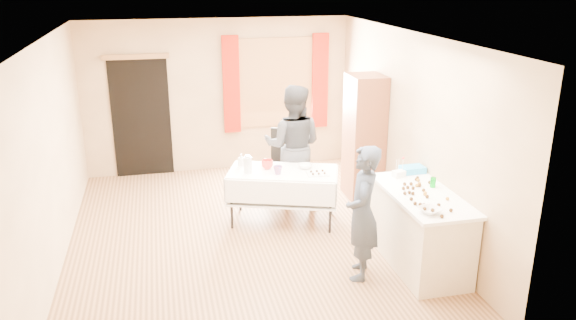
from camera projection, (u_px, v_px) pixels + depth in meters
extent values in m
cube|color=#9E7047|center=(245.00, 236.00, 7.45)|extent=(4.50, 5.50, 0.02)
cube|color=white|center=(240.00, 35.00, 6.61)|extent=(4.50, 5.50, 0.02)
cube|color=tan|center=(218.00, 96.00, 9.58)|extent=(4.50, 0.02, 2.60)
cube|color=tan|center=(295.00, 239.00, 4.49)|extent=(4.50, 0.02, 2.60)
cube|color=tan|center=(51.00, 154.00, 6.55)|extent=(0.02, 5.50, 2.60)
cube|color=tan|center=(410.00, 131.00, 7.52)|extent=(0.02, 5.50, 2.60)
cube|color=olive|center=(276.00, 82.00, 9.69)|extent=(1.32, 0.06, 1.52)
cube|color=white|center=(276.00, 82.00, 9.68)|extent=(1.20, 0.02, 1.40)
cube|color=#A91607|center=(231.00, 85.00, 9.48)|extent=(0.28, 0.06, 1.65)
cube|color=#A91607|center=(320.00, 81.00, 9.81)|extent=(0.28, 0.06, 1.65)
cube|color=black|center=(141.00, 118.00, 9.37)|extent=(0.95, 0.04, 2.00)
cube|color=olive|center=(136.00, 57.00, 9.01)|extent=(1.05, 0.06, 0.08)
cube|color=brown|center=(364.00, 137.00, 8.47)|extent=(0.50, 0.60, 1.89)
cube|color=beige|center=(420.00, 231.00, 6.60)|extent=(0.67, 1.48, 0.86)
cube|color=white|center=(423.00, 195.00, 6.45)|extent=(0.73, 1.54, 0.04)
cube|color=white|center=(283.00, 172.00, 7.64)|extent=(1.61, 1.16, 0.04)
cube|color=black|center=(283.00, 169.00, 8.57)|extent=(0.56, 0.56, 0.06)
cube|color=black|center=(285.00, 147.00, 8.66)|extent=(0.42, 0.20, 0.62)
imported|color=#262F41|center=(362.00, 213.00, 6.23)|extent=(0.82, 0.76, 1.56)
imported|color=black|center=(293.00, 146.00, 8.20)|extent=(1.34, 1.28, 1.81)
cylinder|color=#009310|center=(433.00, 182.00, 6.60)|extent=(0.07, 0.07, 0.12)
imported|color=white|center=(430.00, 210.00, 5.91)|extent=(0.39, 0.39, 0.06)
cube|color=white|center=(399.00, 174.00, 6.94)|extent=(0.17, 0.13, 0.08)
cube|color=#26A1EB|center=(412.00, 169.00, 7.09)|extent=(0.31, 0.21, 0.08)
cylinder|color=silver|center=(248.00, 165.00, 7.52)|extent=(0.15, 0.15, 0.22)
imported|color=red|center=(267.00, 164.00, 7.69)|extent=(0.29, 0.29, 0.12)
imported|color=red|center=(278.00, 170.00, 7.49)|extent=(0.14, 0.14, 0.11)
imported|color=white|center=(305.00, 166.00, 7.72)|extent=(0.36, 0.36, 0.06)
cube|color=white|center=(318.00, 174.00, 7.48)|extent=(0.29, 0.22, 0.02)
imported|color=white|center=(241.00, 160.00, 7.82)|extent=(0.15, 0.15, 0.17)
sphere|color=#3F2314|center=(418.00, 180.00, 6.78)|extent=(0.04, 0.04, 0.04)
sphere|color=black|center=(403.00, 188.00, 6.53)|extent=(0.04, 0.04, 0.04)
sphere|color=black|center=(408.00, 187.00, 6.56)|extent=(0.04, 0.04, 0.04)
sphere|color=black|center=(427.00, 197.00, 6.29)|extent=(0.04, 0.04, 0.04)
sphere|color=black|center=(439.00, 205.00, 6.07)|extent=(0.04, 0.04, 0.04)
sphere|color=black|center=(425.00, 209.00, 5.97)|extent=(0.04, 0.04, 0.04)
sphere|color=#3F2314|center=(425.00, 194.00, 6.36)|extent=(0.04, 0.04, 0.04)
sphere|color=black|center=(405.00, 193.00, 6.39)|extent=(0.04, 0.04, 0.04)
sphere|color=black|center=(422.00, 207.00, 6.03)|extent=(0.04, 0.04, 0.04)
sphere|color=black|center=(411.00, 184.00, 6.67)|extent=(0.04, 0.04, 0.04)
sphere|color=black|center=(405.00, 184.00, 6.66)|extent=(0.04, 0.04, 0.04)
sphere|color=black|center=(411.00, 199.00, 6.23)|extent=(0.04, 0.04, 0.04)
sphere|color=#3F2314|center=(417.00, 185.00, 6.62)|extent=(0.04, 0.04, 0.04)
sphere|color=black|center=(431.00, 183.00, 6.70)|extent=(0.04, 0.04, 0.04)
sphere|color=black|center=(420.00, 185.00, 6.62)|extent=(0.04, 0.04, 0.04)
sphere|color=black|center=(420.00, 204.00, 6.08)|extent=(0.04, 0.04, 0.04)
sphere|color=black|center=(420.00, 185.00, 6.62)|extent=(0.04, 0.04, 0.04)
sphere|color=black|center=(433.00, 210.00, 5.94)|extent=(0.04, 0.04, 0.04)
sphere|color=#3F2314|center=(419.00, 184.00, 6.67)|extent=(0.04, 0.04, 0.04)
sphere|color=black|center=(413.00, 193.00, 6.38)|extent=(0.04, 0.04, 0.04)
sphere|color=black|center=(409.00, 192.00, 6.41)|extent=(0.04, 0.04, 0.04)
sphere|color=black|center=(442.00, 216.00, 5.79)|extent=(0.04, 0.04, 0.04)
sphere|color=black|center=(418.00, 178.00, 6.86)|extent=(0.04, 0.04, 0.04)
sphere|color=black|center=(451.00, 210.00, 5.93)|extent=(0.04, 0.04, 0.04)
sphere|color=#3F2314|center=(425.00, 193.00, 6.39)|extent=(0.04, 0.04, 0.04)
sphere|color=black|center=(413.00, 188.00, 6.54)|extent=(0.04, 0.04, 0.04)
sphere|color=black|center=(415.00, 203.00, 6.11)|extent=(0.04, 0.04, 0.04)
sphere|color=black|center=(416.00, 179.00, 6.81)|extent=(0.04, 0.04, 0.04)
sphere|color=black|center=(424.00, 190.00, 6.47)|extent=(0.04, 0.04, 0.04)
sphere|color=black|center=(430.00, 182.00, 6.71)|extent=(0.04, 0.04, 0.04)
sphere|color=#3F2314|center=(447.00, 199.00, 6.23)|extent=(0.04, 0.04, 0.04)
sphere|color=black|center=(424.00, 205.00, 6.06)|extent=(0.04, 0.04, 0.04)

